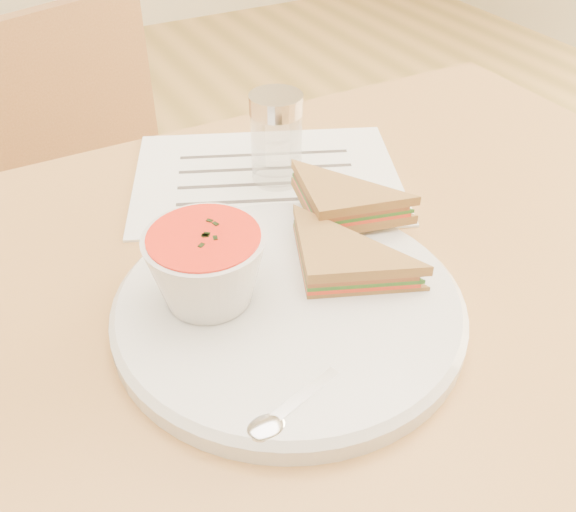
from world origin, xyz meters
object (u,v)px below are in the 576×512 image
soup_bowl (207,271)px  condiment_shaker (276,140)px  chair_far (143,265)px  plate (289,309)px  dining_table (308,493)px

soup_bowl → condiment_shaker: 0.24m
chair_far → plate: size_ratio=2.69×
condiment_shaker → plate: bearing=-115.0°
plate → condiment_shaker: bearing=65.0°
plate → condiment_shaker: condiment_shaker is taller
plate → dining_table: bearing=36.0°
soup_bowl → dining_table: bearing=1.4°
dining_table → plate: 0.39m
plate → soup_bowl: soup_bowl is taller
dining_table → condiment_shaker: 0.46m
soup_bowl → condiment_shaker: (0.16, 0.18, 0.00)m
condiment_shaker → chair_far: bearing=106.3°
soup_bowl → condiment_shaker: size_ratio=0.95×
chair_far → soup_bowl: bearing=63.1°
chair_far → condiment_shaker: condiment_shaker is taller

